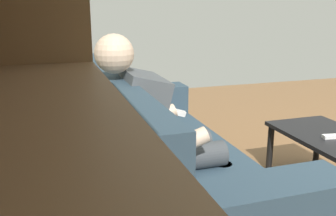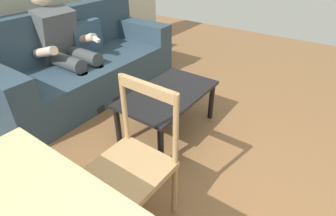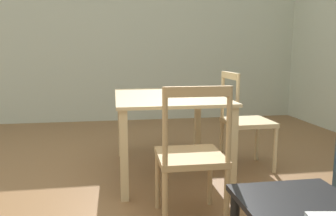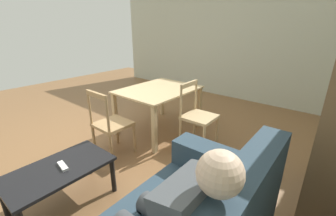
% 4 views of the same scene
% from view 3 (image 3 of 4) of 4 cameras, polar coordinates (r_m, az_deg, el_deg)
% --- Properties ---
extents(wall_side, '(0.12, 5.91, 2.61)m').
position_cam_3_polar(wall_side, '(5.46, -8.15, 11.57)').
color(wall_side, beige).
rests_on(wall_side, ground_plane).
extents(dining_table, '(1.21, 0.93, 0.72)m').
position_cam_3_polar(dining_table, '(3.02, -0.00, 0.18)').
color(dining_table, '#D1B27F').
rests_on(dining_table, ground_plane).
extents(dining_chair_near_wall, '(0.43, 0.43, 0.92)m').
position_cam_3_polar(dining_chair_near_wall, '(3.24, 12.95, -2.26)').
color(dining_chair_near_wall, '#D1B27F').
rests_on(dining_chair_near_wall, ground_plane).
extents(dining_chair_facing_couch, '(0.42, 0.42, 0.91)m').
position_cam_3_polar(dining_chair_facing_couch, '(2.16, 3.95, -8.24)').
color(dining_chair_facing_couch, tan).
rests_on(dining_chair_facing_couch, ground_plane).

